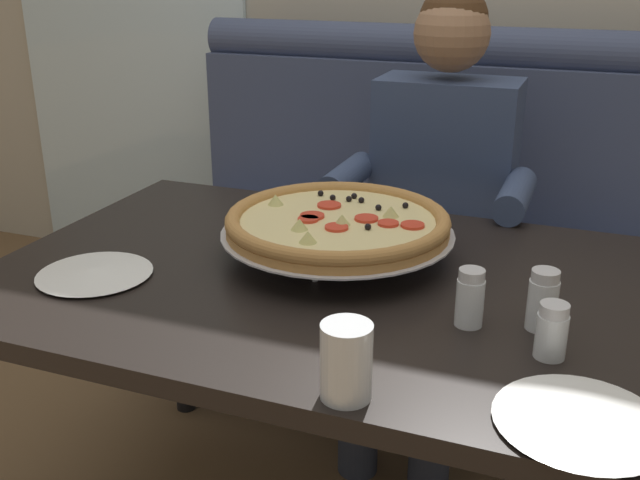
# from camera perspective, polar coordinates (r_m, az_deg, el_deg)

# --- Properties ---
(booth_bench) EXTENTS (1.77, 0.78, 1.13)m
(booth_bench) POSITION_cam_1_polar(r_m,az_deg,el_deg) (2.49, 7.93, -1.39)
(booth_bench) COLOR #424C6B
(booth_bench) RESTS_ON ground_plane
(dining_table) EXTENTS (1.37, 0.94, 0.73)m
(dining_table) POSITION_cam_1_polar(r_m,az_deg,el_deg) (1.57, 0.18, -5.21)
(dining_table) COLOR black
(dining_table) RESTS_ON ground_plane
(diner_main) EXTENTS (0.54, 0.64, 1.27)m
(diner_main) POSITION_cam_1_polar(r_m,az_deg,el_deg) (2.13, 8.92, 3.47)
(diner_main) COLOR #2D3342
(diner_main) RESTS_ON ground_plane
(pizza) EXTENTS (0.50, 0.50, 0.11)m
(pizza) POSITION_cam_1_polar(r_m,az_deg,el_deg) (1.59, 1.22, 1.31)
(pizza) COLOR silver
(pizza) RESTS_ON dining_table
(shaker_oregano) EXTENTS (0.05, 0.05, 0.10)m
(shaker_oregano) POSITION_cam_1_polar(r_m,az_deg,el_deg) (1.27, 17.40, -6.98)
(shaker_oregano) COLOR white
(shaker_oregano) RESTS_ON dining_table
(shaker_parmesan) EXTENTS (0.05, 0.05, 0.11)m
(shaker_parmesan) POSITION_cam_1_polar(r_m,az_deg,el_deg) (1.35, 16.76, -4.76)
(shaker_parmesan) COLOR white
(shaker_parmesan) RESTS_ON dining_table
(shaker_pepper_flakes) EXTENTS (0.05, 0.05, 0.11)m
(shaker_pepper_flakes) POSITION_cam_1_polar(r_m,az_deg,el_deg) (1.34, 11.47, -4.67)
(shaker_pepper_flakes) COLOR white
(shaker_pepper_flakes) RESTS_ON dining_table
(plate_near_left) EXTENTS (0.24, 0.24, 0.02)m
(plate_near_left) POSITION_cam_1_polar(r_m,az_deg,el_deg) (1.59, -16.99, -2.31)
(plate_near_left) COLOR white
(plate_near_left) RESTS_ON dining_table
(plate_near_right) EXTENTS (0.25, 0.25, 0.02)m
(plate_near_right) POSITION_cam_1_polar(r_m,az_deg,el_deg) (1.13, 19.47, -12.81)
(plate_near_right) COLOR white
(plate_near_right) RESTS_ON dining_table
(drinking_glass) EXTENTS (0.08, 0.08, 0.12)m
(drinking_glass) POSITION_cam_1_polar(r_m,az_deg,el_deg) (1.10, 2.03, -9.65)
(drinking_glass) COLOR silver
(drinking_glass) RESTS_ON dining_table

